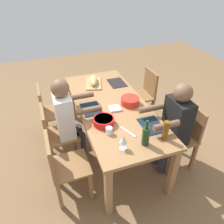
{
  "coord_description": "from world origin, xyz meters",
  "views": [
    {
      "loc": [
        2.22,
        -0.8,
        2.27
      ],
      "look_at": [
        0.0,
        0.0,
        0.63
      ],
      "focal_mm": 35.13,
      "sensor_mm": 36.0,
      "label": 1
    }
  ],
  "objects_px": {
    "chair_near_right": "(62,165)",
    "chair_far_right": "(184,133)",
    "serving_bowl_greens": "(130,101)",
    "napkin_stack": "(115,108)",
    "serving_bowl_salad": "(104,121)",
    "bread_loaf": "(93,80)",
    "diner_near_center": "(68,116)",
    "beer_bottle": "(166,130)",
    "chair_far_left": "(144,93)",
    "wine_glass": "(123,140)",
    "chair_near_center": "(55,133)",
    "dining_table": "(112,110)",
    "cup_near_right": "(109,131)",
    "cutting_board": "(94,83)",
    "wine_bottle": "(146,136)",
    "diner_far_right": "(174,123)",
    "chair_near_left": "(50,110)"
  },
  "relations": [
    {
      "from": "chair_near_center",
      "to": "bread_loaf",
      "type": "height_order",
      "value": "same"
    },
    {
      "from": "chair_near_right",
      "to": "serving_bowl_greens",
      "type": "bearing_deg",
      "value": 116.57
    },
    {
      "from": "serving_bowl_salad",
      "to": "chair_far_left",
      "type": "bearing_deg",
      "value": 132.26
    },
    {
      "from": "napkin_stack",
      "to": "cup_near_right",
      "type": "bearing_deg",
      "value": -27.56
    },
    {
      "from": "chair_near_center",
      "to": "napkin_stack",
      "type": "height_order",
      "value": "chair_near_center"
    },
    {
      "from": "beer_bottle",
      "to": "cutting_board",
      "type": "bearing_deg",
      "value": -165.96
    },
    {
      "from": "cutting_board",
      "to": "wine_bottle",
      "type": "relative_size",
      "value": 1.38
    },
    {
      "from": "chair_near_center",
      "to": "wine_bottle",
      "type": "xyz_separation_m",
      "value": [
        0.79,
        0.83,
        0.37
      ]
    },
    {
      "from": "serving_bowl_salad",
      "to": "serving_bowl_greens",
      "type": "bearing_deg",
      "value": 122.42
    },
    {
      "from": "diner_far_right",
      "to": "napkin_stack",
      "type": "bearing_deg",
      "value": -127.55
    },
    {
      "from": "napkin_stack",
      "to": "wine_bottle",
      "type": "bearing_deg",
      "value": 5.91
    },
    {
      "from": "chair_far_left",
      "to": "chair_near_right",
      "type": "height_order",
      "value": "same"
    },
    {
      "from": "diner_far_right",
      "to": "serving_bowl_greens",
      "type": "relative_size",
      "value": 5.06
    },
    {
      "from": "cup_near_right",
      "to": "chair_near_right",
      "type": "bearing_deg",
      "value": -87.03
    },
    {
      "from": "beer_bottle",
      "to": "wine_glass",
      "type": "height_order",
      "value": "beer_bottle"
    },
    {
      "from": "cutting_board",
      "to": "beer_bottle",
      "type": "bearing_deg",
      "value": 14.04
    },
    {
      "from": "chair_near_center",
      "to": "napkin_stack",
      "type": "bearing_deg",
      "value": 82.06
    },
    {
      "from": "serving_bowl_salad",
      "to": "wine_glass",
      "type": "relative_size",
      "value": 1.45
    },
    {
      "from": "chair_near_left",
      "to": "cup_near_right",
      "type": "height_order",
      "value": "chair_near_left"
    },
    {
      "from": "cup_near_right",
      "to": "chair_near_left",
      "type": "bearing_deg",
      "value": -153.33
    },
    {
      "from": "dining_table",
      "to": "chair_near_right",
      "type": "xyz_separation_m",
      "value": [
        0.55,
        -0.76,
        -0.18
      ]
    },
    {
      "from": "serving_bowl_salad",
      "to": "bread_loaf",
      "type": "height_order",
      "value": "bread_loaf"
    },
    {
      "from": "chair_near_right",
      "to": "chair_far_right",
      "type": "distance_m",
      "value": 1.51
    },
    {
      "from": "dining_table",
      "to": "chair_near_center",
      "type": "distance_m",
      "value": 0.78
    },
    {
      "from": "dining_table",
      "to": "napkin_stack",
      "type": "distance_m",
      "value": 0.14
    },
    {
      "from": "dining_table",
      "to": "chair_near_right",
      "type": "distance_m",
      "value": 0.95
    },
    {
      "from": "chair_far_left",
      "to": "napkin_stack",
      "type": "relative_size",
      "value": 6.07
    },
    {
      "from": "wine_bottle",
      "to": "napkin_stack",
      "type": "relative_size",
      "value": 2.07
    },
    {
      "from": "serving_bowl_greens",
      "to": "wine_glass",
      "type": "bearing_deg",
      "value": -28.34
    },
    {
      "from": "serving_bowl_salad",
      "to": "napkin_stack",
      "type": "height_order",
      "value": "serving_bowl_salad"
    },
    {
      "from": "beer_bottle",
      "to": "chair_near_center",
      "type": "bearing_deg",
      "value": -127.03
    },
    {
      "from": "diner_far_right",
      "to": "serving_bowl_greens",
      "type": "distance_m",
      "value": 0.61
    },
    {
      "from": "chair_near_center",
      "to": "bread_loaf",
      "type": "xyz_separation_m",
      "value": [
        -0.64,
        0.69,
        0.32
      ]
    },
    {
      "from": "beer_bottle",
      "to": "serving_bowl_greens",
      "type": "bearing_deg",
      "value": -174.77
    },
    {
      "from": "diner_near_center",
      "to": "beer_bottle",
      "type": "distance_m",
      "value": 1.18
    },
    {
      "from": "chair_near_right",
      "to": "dining_table",
      "type": "bearing_deg",
      "value": 125.92
    },
    {
      "from": "chair_far_left",
      "to": "serving_bowl_salad",
      "type": "height_order",
      "value": "chair_far_left"
    },
    {
      "from": "chair_far_left",
      "to": "beer_bottle",
      "type": "bearing_deg",
      "value": -19.1
    },
    {
      "from": "diner_far_right",
      "to": "napkin_stack",
      "type": "distance_m",
      "value": 0.73
    },
    {
      "from": "chair_near_center",
      "to": "diner_near_center",
      "type": "height_order",
      "value": "diner_near_center"
    },
    {
      "from": "serving_bowl_salad",
      "to": "beer_bottle",
      "type": "distance_m",
      "value": 0.69
    },
    {
      "from": "chair_far_left",
      "to": "serving_bowl_greens",
      "type": "distance_m",
      "value": 0.86
    },
    {
      "from": "bread_loaf",
      "to": "chair_far_right",
      "type": "bearing_deg",
      "value": 34.73
    },
    {
      "from": "dining_table",
      "to": "cutting_board",
      "type": "xyz_separation_m",
      "value": [
        -0.64,
        -0.06,
        0.09
      ]
    },
    {
      "from": "wine_bottle",
      "to": "dining_table",
      "type": "bearing_deg",
      "value": -175.1
    },
    {
      "from": "serving_bowl_greens",
      "to": "napkin_stack",
      "type": "relative_size",
      "value": 1.69
    },
    {
      "from": "cutting_board",
      "to": "beer_bottle",
      "type": "relative_size",
      "value": 1.82
    },
    {
      "from": "chair_near_right",
      "to": "serving_bowl_greens",
      "type": "relative_size",
      "value": 3.58
    },
    {
      "from": "chair_far_left",
      "to": "cup_near_right",
      "type": "xyz_separation_m",
      "value": [
        1.07,
        -0.98,
        0.3
      ]
    },
    {
      "from": "chair_near_right",
      "to": "cup_near_right",
      "type": "height_order",
      "value": "chair_near_right"
    }
  ]
}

